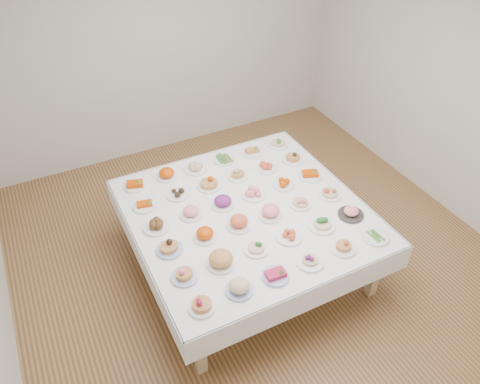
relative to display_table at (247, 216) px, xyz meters
name	(u,v)px	position (x,y,z in m)	size (l,w,h in m)	color
room_envelope	(256,104)	(0.14, 0.12, 1.15)	(5.02, 5.02, 2.81)	olive
display_table	(247,216)	(0.00, 0.00, 0.00)	(2.25, 2.25, 0.75)	white
dish_0	(202,304)	(-0.86, -0.88, 0.12)	(0.22, 0.22, 0.12)	white
dish_1	(239,286)	(-0.52, -0.86, 0.13)	(0.24, 0.24, 0.14)	#4C66B2
dish_2	(276,274)	(-0.18, -0.87, 0.11)	(0.23, 0.23, 0.11)	#4C66B2
dish_3	(310,258)	(0.17, -0.86, 0.12)	(0.25, 0.25, 0.13)	white
dish_4	(344,246)	(0.52, -0.87, 0.11)	(0.23, 0.23, 0.12)	white
dish_5	(375,236)	(0.88, -0.88, 0.09)	(0.24, 0.24, 0.05)	white
dish_6	(184,273)	(-0.87, -0.53, 0.12)	(0.23, 0.23, 0.13)	#4C66B2
dish_7	(221,258)	(-0.53, -0.53, 0.14)	(0.30, 0.30, 0.16)	white
dish_8	(256,246)	(-0.18, -0.52, 0.12)	(0.22, 0.22, 0.12)	white
dish_9	(289,234)	(0.17, -0.51, 0.12)	(0.25, 0.25, 0.11)	white
dish_10	(322,221)	(0.52, -0.53, 0.14)	(0.27, 0.27, 0.15)	white
dish_11	(351,211)	(0.87, -0.52, 0.12)	(0.25, 0.25, 0.13)	#2D2B28
dish_12	(169,245)	(-0.87, -0.17, 0.14)	(0.26, 0.25, 0.15)	#4C66B2
dish_13	(205,234)	(-0.52, -0.17, 0.12)	(0.22, 0.22, 0.13)	white
dish_14	(239,222)	(-0.17, -0.17, 0.13)	(0.24, 0.24, 0.13)	white
dish_15	(271,210)	(0.17, -0.17, 0.14)	(0.24, 0.24, 0.15)	white
dish_16	(301,201)	(0.52, -0.17, 0.12)	(0.22, 0.22, 0.12)	white
dish_17	(330,191)	(0.86, -0.18, 0.13)	(0.23, 0.23, 0.14)	white
dish_18	(156,224)	(-0.88, 0.17, 0.12)	(0.25, 0.25, 0.12)	white
dish_19	(191,211)	(-0.52, 0.18, 0.12)	(0.22, 0.22, 0.12)	white
dish_20	(223,201)	(-0.18, 0.18, 0.13)	(0.24, 0.24, 0.13)	white
dish_21	(253,192)	(0.17, 0.17, 0.12)	(0.24, 0.24, 0.11)	white
dish_22	(283,182)	(0.53, 0.18, 0.12)	(0.24, 0.24, 0.11)	white
dish_23	(310,173)	(0.87, 0.18, 0.11)	(0.25, 0.25, 0.11)	white
dish_24	(144,203)	(-0.88, 0.52, 0.11)	(0.24, 0.24, 0.11)	white
dish_25	(177,193)	(-0.53, 0.53, 0.11)	(0.23, 0.23, 0.10)	white
dish_26	(209,181)	(-0.18, 0.52, 0.14)	(0.25, 0.25, 0.16)	white
dish_27	(238,174)	(0.17, 0.53, 0.12)	(0.22, 0.22, 0.12)	white
dish_28	(267,166)	(0.52, 0.52, 0.11)	(0.22, 0.22, 0.10)	white
dish_29	(293,156)	(0.86, 0.53, 0.13)	(0.25, 0.25, 0.14)	white
dish_30	(135,184)	(-0.87, 0.86, 0.11)	(0.22, 0.22, 0.10)	white
dish_31	(167,173)	(-0.52, 0.87, 0.13)	(0.24, 0.24, 0.13)	white
dish_32	(195,166)	(-0.18, 0.86, 0.12)	(0.25, 0.25, 0.12)	white
dish_33	(224,159)	(0.17, 0.88, 0.09)	(0.24, 0.23, 0.06)	white
dish_34	(252,150)	(0.52, 0.87, 0.11)	(0.25, 0.25, 0.11)	white
dish_35	(278,142)	(0.87, 0.87, 0.12)	(0.24, 0.24, 0.13)	white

